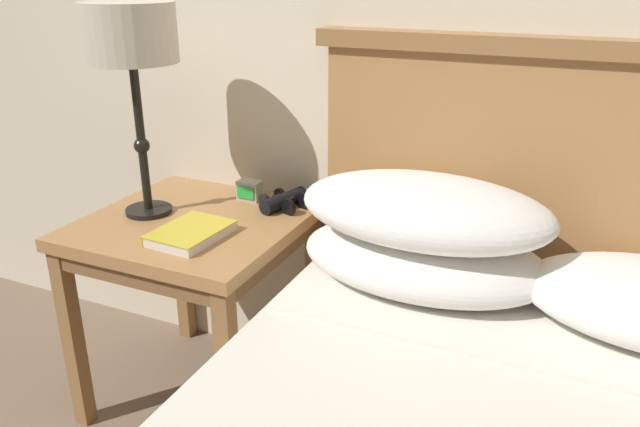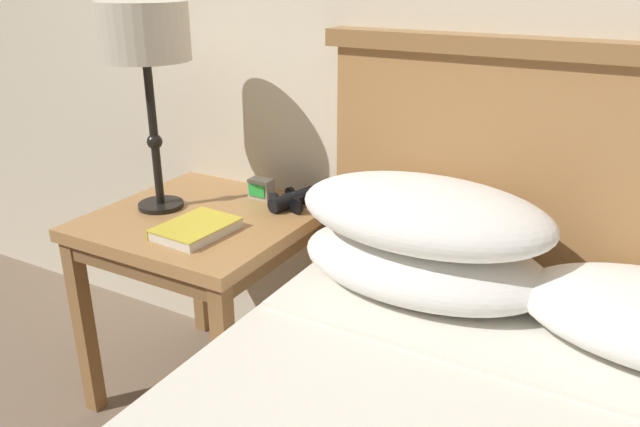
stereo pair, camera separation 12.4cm
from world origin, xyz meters
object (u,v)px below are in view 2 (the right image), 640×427
table_lamp (144,39)px  alarm_clock (261,189)px  binoculars_pair (293,199)px  nightstand (205,240)px  book_on_nightstand (195,228)px

table_lamp → alarm_clock: 0.54m
binoculars_pair → alarm_clock: bearing=173.3°
nightstand → alarm_clock: 0.23m
book_on_nightstand → alarm_clock: size_ratio=3.09×
nightstand → alarm_clock: bearing=70.0°
alarm_clock → binoculars_pair: bearing=-6.7°
book_on_nightstand → binoculars_pair: (0.12, 0.29, 0.01)m
nightstand → table_lamp: (-0.14, -0.02, 0.56)m
book_on_nightstand → binoculars_pair: binoculars_pair is taller
table_lamp → book_on_nightstand: table_lamp is taller
nightstand → book_on_nightstand: book_on_nightstand is taller
book_on_nightstand → nightstand: bearing=121.5°
book_on_nightstand → alarm_clock: (-0.00, 0.31, 0.02)m
book_on_nightstand → binoculars_pair: bearing=67.3°
table_lamp → binoculars_pair: size_ratio=3.48×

